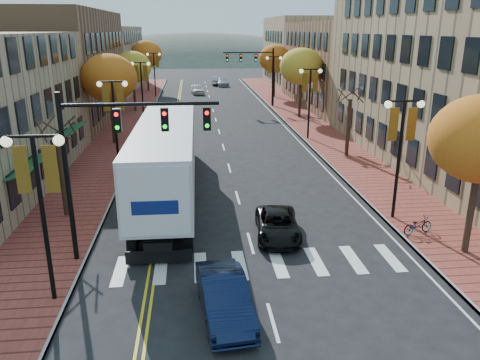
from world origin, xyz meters
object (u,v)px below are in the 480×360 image
object	(u,v)px
semi_truck	(168,152)
bicycle	(418,225)
black_suv	(278,225)
navy_sedan	(224,297)

from	to	relation	value
semi_truck	bicycle	distance (m)	13.66
black_suv	bicycle	size ratio (longest dim) A/B	2.65
black_suv	bicycle	xyz separation A→B (m)	(6.47, -0.65, -0.02)
navy_sedan	black_suv	bearing A→B (deg)	58.64
semi_truck	navy_sedan	distance (m)	12.53
semi_truck	black_suv	world-z (taller)	semi_truck
navy_sedan	bicycle	bearing A→B (deg)	24.15
black_suv	semi_truck	bearing A→B (deg)	135.49
semi_truck	bicycle	world-z (taller)	semi_truck
navy_sedan	bicycle	distance (m)	10.80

